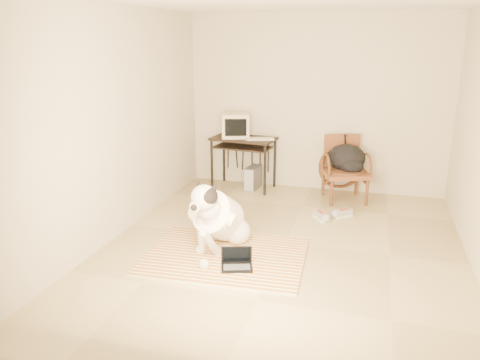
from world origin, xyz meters
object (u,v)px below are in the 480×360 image
at_px(laptop, 237,262).
at_px(computer_desk, 243,145).
at_px(crt_monitor, 235,125).
at_px(dog, 218,218).
at_px(rattan_chair, 344,168).
at_px(pc_tower, 253,178).
at_px(backpack, 347,159).

distance_m(laptop, computer_desk, 2.87).
xyz_separation_m(computer_desk, crt_monitor, (-0.14, 0.03, 0.30)).
relative_size(dog, laptop, 3.36).
xyz_separation_m(laptop, crt_monitor, (-0.84, 2.74, 0.93)).
bearing_deg(rattan_chair, crt_monitor, 175.25).
bearing_deg(crt_monitor, computer_desk, -13.99).
relative_size(crt_monitor, pc_tower, 1.30).
bearing_deg(computer_desk, pc_tower, 4.60).
height_order(laptop, backpack, backpack).
bearing_deg(dog, computer_desk, 98.85).
distance_m(dog, pc_tower, 2.30).
relative_size(rattan_chair, backpack, 1.72).
xyz_separation_m(crt_monitor, rattan_chair, (1.72, -0.14, -0.53)).
distance_m(computer_desk, crt_monitor, 0.33).
height_order(laptop, pc_tower, pc_tower).
bearing_deg(pc_tower, laptop, -78.80).
bearing_deg(crt_monitor, rattan_chair, -4.75).
bearing_deg(pc_tower, rattan_chair, -4.91).
xyz_separation_m(rattan_chair, backpack, (0.04, -0.01, 0.15)).
bearing_deg(computer_desk, backpack, -4.34).
xyz_separation_m(laptop, rattan_chair, (0.89, 2.60, 0.40)).
bearing_deg(dog, crt_monitor, 102.00).
distance_m(dog, rattan_chair, 2.49).
xyz_separation_m(dog, crt_monitor, (-0.49, 2.30, 0.65)).
relative_size(laptop, pc_tower, 0.94).
distance_m(pc_tower, backpack, 1.53).
height_order(dog, laptop, dog).
distance_m(rattan_chair, backpack, 0.15).
bearing_deg(rattan_chair, pc_tower, 175.09).
relative_size(computer_desk, crt_monitor, 1.99).
xyz_separation_m(laptop, computer_desk, (-0.70, 2.71, 0.63)).
bearing_deg(crt_monitor, dog, -78.00).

